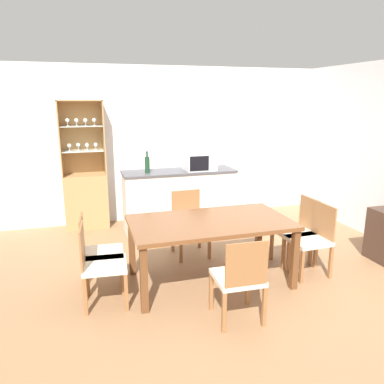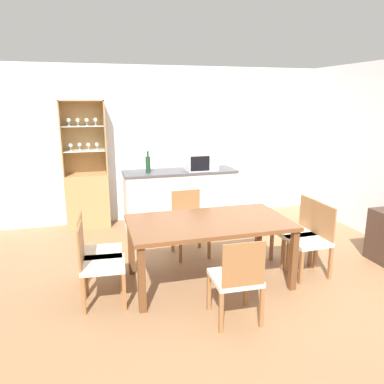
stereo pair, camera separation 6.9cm
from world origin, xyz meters
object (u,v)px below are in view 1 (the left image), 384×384
object	(u,v)px
dining_table	(210,227)
dining_chair_side_left_near	(100,264)
dining_chair_side_right_far	(297,231)
dining_chair_head_far	(189,223)
dining_chair_head_near	(239,278)
wine_bottle	(147,164)
microwave	(200,161)
dining_chair_side_right_near	(311,239)
dining_chair_side_left_far	(99,253)
display_cabinet	(86,191)

from	to	relation	value
dining_table	dining_chair_side_left_near	xyz separation A→B (m)	(-1.20, -0.14, -0.22)
dining_chair_side_right_far	dining_chair_head_far	world-z (taller)	same
dining_chair_side_left_near	dining_chair_head_near	world-z (taller)	same
dining_table	wine_bottle	size ratio (longest dim) A/B	5.35
dining_chair_side_right_far	dining_chair_head_far	bearing A→B (deg)	58.80
microwave	dining_table	bearing A→B (deg)	-104.12
dining_chair_side_left_near	wine_bottle	world-z (taller)	wine_bottle
dining_chair_side_right_near	dining_chair_head_far	world-z (taller)	same
dining_chair_side_left_near	wine_bottle	bearing A→B (deg)	161.11
dining_chair_side_left_far	dining_chair_head_near	bearing A→B (deg)	55.19
dining_chair_side_left_near	dining_chair_head_far	bearing A→B (deg)	133.00
dining_chair_side_right_far	dining_chair_head_far	xyz separation A→B (m)	(-1.21, 0.67, 0.00)
dining_chair_side_right_far	dining_chair_side_left_far	distance (m)	2.41
display_cabinet	dining_chair_head_far	world-z (taller)	display_cabinet
dining_chair_side_right_near	dining_chair_side_left_near	bearing A→B (deg)	88.18
dining_table	dining_chair_side_right_near	world-z (taller)	dining_chair_side_right_near
display_cabinet	dining_chair_side_right_near	bearing A→B (deg)	-44.94
dining_chair_side_right_near	dining_chair_head_far	xyz separation A→B (m)	(-1.21, 0.96, 0.00)
dining_chair_side_left_far	dining_chair_side_left_near	bearing A→B (deg)	3.94
dining_chair_head_near	microwave	xyz separation A→B (m)	(0.46, 2.62, 0.65)
dining_table	dining_chair_head_far	size ratio (longest dim) A/B	2.09
display_cabinet	dining_chair_head_near	distance (m)	3.40
dining_table	dining_chair_side_left_near	bearing A→B (deg)	-173.22
dining_table	dining_chair_head_near	xyz separation A→B (m)	(-0.00, -0.82, -0.22)
dining_chair_side_left_near	dining_chair_side_left_far	xyz separation A→B (m)	(-0.00, 0.29, 0.00)
dining_table	microwave	world-z (taller)	microwave
dining_chair_head_near	wine_bottle	size ratio (longest dim) A/B	2.56
dining_chair_side_right_near	microwave	world-z (taller)	microwave
dining_chair_side_right_far	dining_chair_side_right_near	xyz separation A→B (m)	(0.00, -0.29, 0.00)
dining_chair_head_far	microwave	xyz separation A→B (m)	(0.46, 0.99, 0.65)
dining_chair_side_right_near	dining_chair_head_near	size ratio (longest dim) A/B	1.00
dining_chair_side_right_far	wine_bottle	bearing A→B (deg)	41.97
dining_chair_side_right_far	wine_bottle	size ratio (longest dim) A/B	2.56
dining_chair_side_right_near	dining_chair_side_left_far	size ratio (longest dim) A/B	1.00
dining_table	dining_chair_head_near	world-z (taller)	dining_chair_head_near
display_cabinet	dining_chair_head_far	bearing A→B (deg)	-49.90
dining_chair_side_left_near	dining_chair_side_left_far	world-z (taller)	same
dining_chair_side_left_near	display_cabinet	bearing A→B (deg)	-173.79
microwave	dining_chair_head_near	bearing A→B (deg)	-99.87
dining_chair_head_far	dining_chair_side_right_near	bearing A→B (deg)	139.60
dining_chair_side_left_near	wine_bottle	distance (m)	2.19
dining_chair_head_far	wine_bottle	size ratio (longest dim) A/B	2.56
dining_chair_side_left_near	dining_chair_head_far	size ratio (longest dim) A/B	1.00
dining_chair_side_left_far	wine_bottle	size ratio (longest dim) A/B	2.56
display_cabinet	dining_chair_side_left_far	world-z (taller)	display_cabinet
wine_bottle	display_cabinet	bearing A→B (deg)	148.19
dining_chair_side_right_far	dining_chair_side_right_near	size ratio (longest dim) A/B	1.00
display_cabinet	dining_chair_side_right_near	world-z (taller)	display_cabinet
dining_chair_side_right_far	dining_chair_head_far	size ratio (longest dim) A/B	1.00
dining_chair_side_left_far	microwave	distance (m)	2.43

